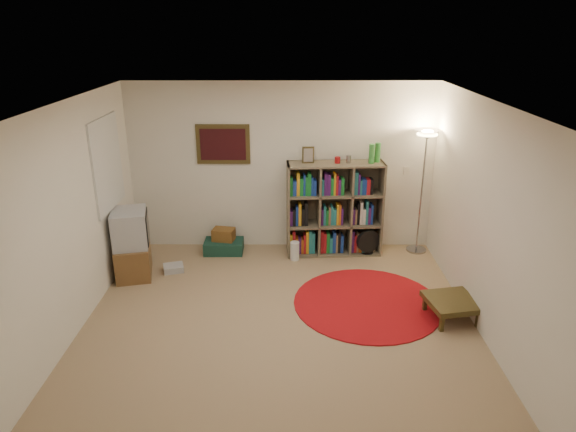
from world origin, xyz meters
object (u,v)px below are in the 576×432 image
object	(u,v)px
floor_lamp	(426,152)
side_table	(452,303)
tv_stand	(132,245)
suitcase	(224,246)
bookshelf	(333,210)
floor_fan	(368,242)

from	to	relation	value
floor_lamp	side_table	distance (m)	2.33
tv_stand	suitcase	distance (m)	1.40
bookshelf	suitcase	size ratio (longest dim) A/B	2.88
tv_stand	side_table	xyz separation A→B (m)	(4.01, -1.11, -0.24)
side_table	suitcase	bearing A→B (deg)	147.17
suitcase	floor_lamp	bearing A→B (deg)	0.81
floor_lamp	floor_fan	xyz separation A→B (m)	(-0.77, -0.16, -1.34)
bookshelf	suitcase	world-z (taller)	bookshelf
bookshelf	side_table	distance (m)	2.29
floor_fan	side_table	xyz separation A→B (m)	(0.72, -1.76, 0.01)
floor_lamp	suitcase	bearing A→B (deg)	-178.75
bookshelf	side_table	bearing A→B (deg)	-59.49
bookshelf	side_table	world-z (taller)	bookshelf
floor_lamp	suitcase	world-z (taller)	floor_lamp
floor_fan	side_table	world-z (taller)	floor_fan
tv_stand	suitcase	bearing A→B (deg)	20.33
tv_stand	suitcase	size ratio (longest dim) A/B	1.62
floor_lamp	floor_fan	world-z (taller)	floor_lamp
floor_fan	suitcase	size ratio (longest dim) A/B	0.70
bookshelf	floor_fan	size ratio (longest dim) A/B	4.14
tv_stand	floor_lamp	bearing A→B (deg)	-1.66
bookshelf	floor_lamp	world-z (taller)	floor_lamp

